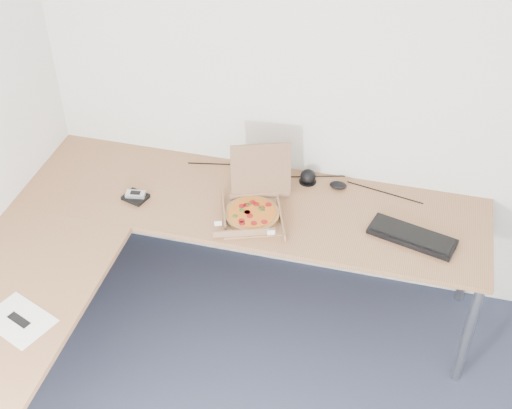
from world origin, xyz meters
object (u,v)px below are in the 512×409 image
(keyboard, at_px, (412,237))
(wallet, at_px, (136,197))
(desk, at_px, (169,249))
(pizza_box, at_px, (253,209))
(drinking_glass, at_px, (284,179))

(keyboard, bearing_deg, wallet, -163.07)
(wallet, bearing_deg, desk, -29.10)
(keyboard, bearing_deg, pizza_box, -163.38)
(pizza_box, relative_size, drinking_glass, 3.30)
(wallet, bearing_deg, pizza_box, 18.58)
(desk, distance_m, wallet, 0.42)
(desk, bearing_deg, drinking_glass, 52.64)
(desk, distance_m, keyboard, 1.22)
(keyboard, bearing_deg, drinking_glass, 175.96)
(drinking_glass, bearing_deg, keyboard, -19.09)
(drinking_glass, height_order, keyboard, drinking_glass)
(drinking_glass, relative_size, keyboard, 0.26)
(desk, xyz_separation_m, pizza_box, (0.35, 0.32, 0.07))
(pizza_box, height_order, wallet, pizza_box)
(drinking_glass, relative_size, wallet, 0.92)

